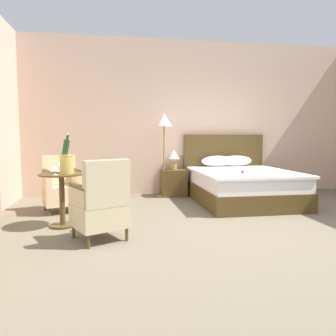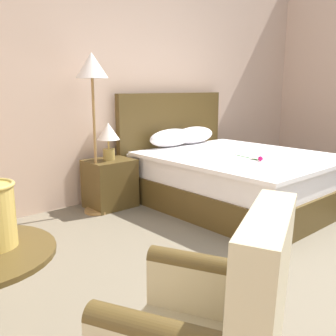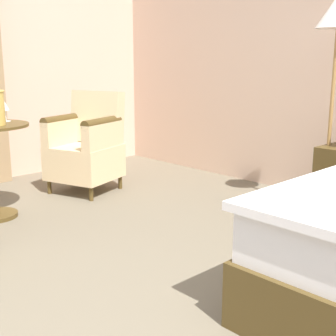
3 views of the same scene
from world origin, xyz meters
TOP-DOWN VIEW (x-y plane):
  - wine_glass_near_bucket at (-2.35, 0.75)m, footprint 0.07×0.07m
  - armchair_by_window at (-2.45, 1.52)m, footprint 0.67×0.69m

SIDE VIEW (x-z plane):
  - armchair_by_window at x=-2.45m, z-range -0.04..0.85m
  - wine_glass_near_bucket at x=-2.35m, z-range 0.74..0.89m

